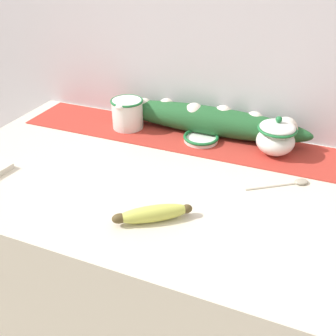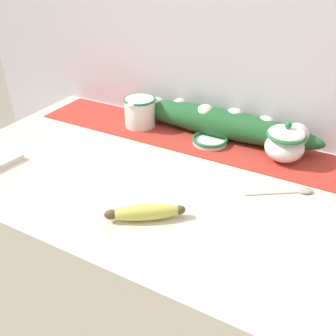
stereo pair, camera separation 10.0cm
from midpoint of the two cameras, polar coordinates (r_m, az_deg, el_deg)
countertop at (r=1.35m, az=-1.38°, el=-17.94°), size 1.38×0.73×0.90m
back_wall at (r=1.26m, az=5.36°, el=18.96°), size 2.18×0.04×2.40m
table_runner at (r=1.24m, az=2.82°, el=4.14°), size 1.27×0.21×0.00m
cream_pitcher at (r=1.32m, az=-8.36°, el=8.31°), size 0.11×0.13×0.11m
sugar_bowl at (r=1.17m, az=13.81°, el=4.52°), size 0.12×0.12×0.12m
small_dish at (r=1.23m, az=2.90°, el=4.47°), size 0.12×0.12×0.02m
banana at (r=0.89m, az=-5.57°, el=-7.06°), size 0.17×0.13×0.04m
spoon at (r=1.07m, az=16.58°, el=-2.21°), size 0.16×0.11×0.01m
poinsettia_garland at (r=1.27m, az=4.25°, el=7.31°), size 0.68×0.10×0.10m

